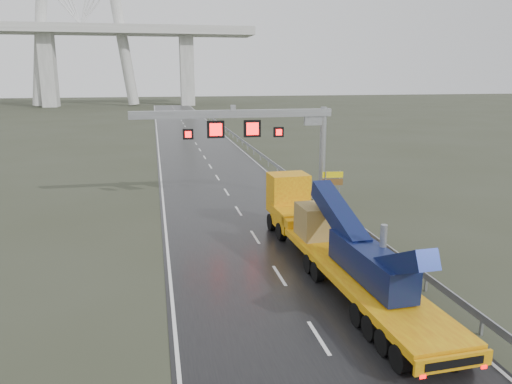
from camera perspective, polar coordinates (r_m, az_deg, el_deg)
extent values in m
plane|color=#313424|center=(21.26, 5.40, -13.68)|extent=(400.00, 400.00, 0.00)
cube|color=black|center=(59.13, -5.90, 3.95)|extent=(11.00, 200.00, 0.02)
cube|color=#9E9E99|center=(39.36, 7.45, -0.68)|extent=(1.20, 1.20, 0.30)
cylinder|color=gray|center=(38.67, 7.60, 4.28)|extent=(0.48, 0.48, 7.20)
cube|color=gray|center=(36.62, -2.63, 8.92)|extent=(14.80, 0.55, 0.55)
cube|color=gray|center=(38.09, 6.58, 8.27)|extent=(1.40, 0.35, 0.90)
cube|color=gray|center=(36.59, -2.64, 9.63)|extent=(0.35, 0.35, 0.35)
cube|color=black|center=(36.49, -4.63, 7.14)|extent=(1.25, 0.25, 1.25)
cube|color=#FF0C0C|center=(36.36, -4.60, 7.12)|extent=(0.90, 0.02, 0.90)
cube|color=black|center=(36.92, -0.43, 7.26)|extent=(1.25, 0.25, 1.25)
cube|color=#FF0C0C|center=(36.78, -0.39, 7.24)|extent=(0.90, 0.02, 0.90)
cube|color=black|center=(36.34, -7.77, 6.56)|extent=(0.75, 0.25, 0.75)
cube|color=#FF0C0C|center=(36.20, -7.76, 6.54)|extent=(0.54, 0.02, 0.54)
cube|color=black|center=(37.38, 2.60, 6.86)|extent=(0.75, 0.25, 0.75)
cube|color=#FF0C0C|center=(37.25, 2.65, 6.84)|extent=(0.54, 0.02, 0.54)
cube|color=#9E9E99|center=(160.76, -22.64, 12.72)|extent=(4.00, 6.00, 21.00)
cube|color=#9E9E99|center=(158.43, -7.91, 13.60)|extent=(4.00, 6.00, 21.00)
cube|color=yellow|center=(22.80, 11.66, -9.19)|extent=(3.26, 13.47, 0.33)
cube|color=yellow|center=(17.67, 21.64, -17.67)|extent=(2.77, 0.24, 0.53)
cube|color=black|center=(17.62, 21.77, -17.77)|extent=(2.10, 0.11, 0.29)
cube|color=#FF0505|center=(17.21, 18.53, -19.41)|extent=(0.21, 0.05, 0.11)
cube|color=#FF0505|center=(18.38, 24.61, -17.73)|extent=(0.21, 0.05, 0.11)
cube|color=yellow|center=(28.81, 5.64, -3.34)|extent=(2.53, 1.25, 0.48)
cube|color=yellow|center=(30.26, 4.66, -2.97)|extent=(2.61, 2.97, 1.15)
cube|color=yellow|center=(31.54, 3.70, -0.12)|extent=(2.47, 2.01, 2.48)
cube|color=black|center=(32.38, 3.19, 0.76)|extent=(2.20, 0.15, 1.15)
cube|color=#0F1F49|center=(21.68, 12.86, -7.89)|extent=(1.59, 5.78, 1.34)
cube|color=#0F1F49|center=(24.17, 9.45, -2.63)|extent=(1.19, 5.30, 2.44)
cube|color=#0F1F49|center=(19.43, 16.17, -7.92)|extent=(1.03, 3.82, 2.31)
cylinder|color=gray|center=(21.64, 14.34, -5.59)|extent=(0.30, 0.30, 1.53)
cube|color=#A38C4A|center=(26.74, 7.18, -3.27)|extent=(2.19, 2.19, 1.72)
cylinder|color=black|center=(19.64, 17.16, -15.11)|extent=(2.81, 1.08, 0.95)
cylinder|color=black|center=(25.00, 9.23, -8.32)|extent=(2.81, 1.08, 0.95)
cylinder|color=black|center=(31.82, 3.76, -3.29)|extent=(2.62, 1.16, 1.05)
cylinder|color=gray|center=(37.26, 7.91, 0.36)|extent=(0.09, 0.09, 2.65)
cylinder|color=gray|center=(37.64, 9.50, 0.43)|extent=(0.09, 0.09, 2.65)
cube|color=yellow|center=(37.23, 8.77, 1.97)|extent=(1.54, 0.25, 0.44)
cube|color=brown|center=(37.34, 8.74, 1.14)|extent=(1.54, 0.25, 0.50)
cube|color=red|center=(36.05, 7.75, -1.41)|extent=(0.65, 0.41, 1.02)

